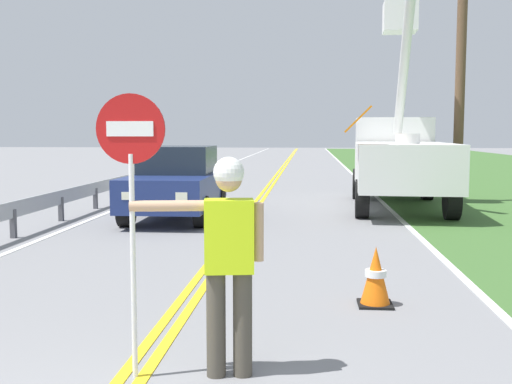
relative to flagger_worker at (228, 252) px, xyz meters
name	(u,v)px	position (x,y,z in m)	size (l,w,h in m)	color
centerline_yellow_left	(267,187)	(-0.87, 17.63, -1.04)	(0.11, 110.00, 0.01)	yellow
centerline_yellow_right	(271,187)	(-0.69, 17.63, -1.04)	(0.11, 110.00, 0.01)	yellow
edge_line_right	(367,188)	(2.82, 17.63, -1.04)	(0.12, 110.00, 0.01)	silver
edge_line_left	(173,186)	(-4.38, 17.63, -1.04)	(0.12, 110.00, 0.01)	silver
flagger_worker	(228,252)	(0.00, 0.00, 0.00)	(1.08, 0.31, 1.83)	#474238
stop_sign_paddle	(131,172)	(-0.76, -0.11, 0.66)	(0.56, 0.04, 2.33)	silver
utility_bucket_truck	(398,155)	(3.11, 12.15, 0.37)	(3.00, 6.92, 5.56)	white
oncoming_sedan_nearest	(176,183)	(-2.43, 9.19, -0.21)	(1.93, 4.11, 1.70)	navy
utility_pole_near	(461,50)	(4.96, 13.22, 3.32)	(1.80, 0.28, 8.37)	brown
traffic_cone_lead	(376,277)	(1.45, 2.21, -0.71)	(0.40, 0.40, 0.70)	orange
guardrail_left_shoulder	(109,186)	(-4.98, 12.00, -0.53)	(0.10, 32.00, 0.71)	#9EA0A3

